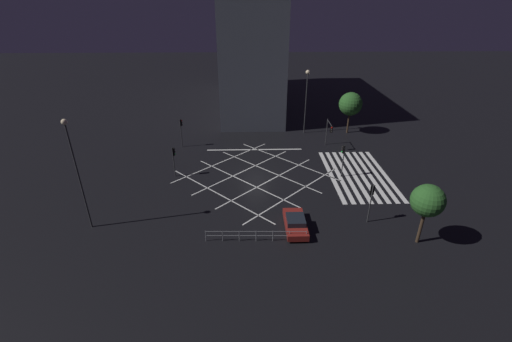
% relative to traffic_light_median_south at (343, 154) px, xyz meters
% --- Properties ---
extents(ground_plane, '(200.00, 200.00, 0.00)m').
position_rel_traffic_light_median_south_xyz_m(ground_plane, '(0.45, 9.81, -2.81)').
color(ground_plane, black).
extents(road_markings, '(19.36, 25.06, 0.01)m').
position_rel_traffic_light_median_south_xyz_m(road_markings, '(0.85, 1.35, -2.81)').
color(road_markings, silver).
rests_on(road_markings, ground_plane).
extents(office_building, '(33.82, 10.06, 22.76)m').
position_rel_traffic_light_median_south_xyz_m(office_building, '(31.92, 9.81, 8.57)').
color(office_building, '#4C515B').
rests_on(office_building, ground_plane).
extents(traffic_light_median_south, '(0.36, 0.39, 3.93)m').
position_rel_traffic_light_median_south_xyz_m(traffic_light_median_south, '(0.00, 0.00, 0.00)').
color(traffic_light_median_south, '#2D2D30').
rests_on(traffic_light_median_south, ground_plane).
extents(traffic_light_sw_main, '(0.39, 0.36, 3.86)m').
position_rel_traffic_light_median_south_xyz_m(traffic_light_sw_main, '(-8.89, -0.27, -0.05)').
color(traffic_light_sw_main, '#2D2D30').
rests_on(traffic_light_sw_main, ground_plane).
extents(traffic_light_median_north, '(0.36, 0.39, 3.61)m').
position_rel_traffic_light_median_south_xyz_m(traffic_light_median_north, '(0.62, 19.11, -0.22)').
color(traffic_light_median_north, '#2D2D30').
rests_on(traffic_light_median_north, ground_plane).
extents(traffic_light_ne_cross, '(0.36, 0.39, 4.01)m').
position_rel_traffic_light_median_south_xyz_m(traffic_light_ne_cross, '(9.40, 19.71, 0.06)').
color(traffic_light_ne_cross, '#2D2D30').
rests_on(traffic_light_ne_cross, ground_plane).
extents(traffic_light_se_main, '(2.76, 0.36, 3.76)m').
position_rel_traffic_light_median_south_xyz_m(traffic_light_se_main, '(8.21, -0.28, -0.03)').
color(traffic_light_se_main, '#2D2D30').
rests_on(traffic_light_se_main, ground_plane).
extents(street_lamp_east, '(0.48, 0.48, 10.21)m').
position_rel_traffic_light_median_south_xyz_m(street_lamp_east, '(-9.05, 24.99, 3.94)').
color(street_lamp_east, '#2D2D30').
rests_on(street_lamp_east, ground_plane).
extents(street_lamp_west, '(0.62, 0.62, 9.43)m').
position_rel_traffic_light_median_south_xyz_m(street_lamp_west, '(14.40, 2.06, 4.35)').
color(street_lamp_west, '#2D2D30').
rests_on(street_lamp_west, ground_plane).
extents(street_tree_near, '(2.68, 2.68, 5.47)m').
position_rel_traffic_light_median_south_xyz_m(street_tree_near, '(-11.99, -3.59, 1.29)').
color(street_tree_near, '#38281C').
rests_on(street_tree_near, ground_plane).
extents(street_tree_far, '(3.42, 3.42, 6.20)m').
position_rel_traffic_light_median_south_xyz_m(street_tree_far, '(14.34, -4.61, 1.66)').
color(street_tree_far, '#38281C').
rests_on(street_tree_far, ground_plane).
extents(waiting_car, '(4.38, 1.84, 1.25)m').
position_rel_traffic_light_median_south_xyz_m(waiting_car, '(-9.85, 6.58, -2.21)').
color(waiting_car, maroon).
rests_on(waiting_car, ground_plane).
extents(pedestrian_railing, '(0.29, 8.61, 1.05)m').
position_rel_traffic_light_median_south_xyz_m(pedestrian_railing, '(-11.52, 10.14, -2.14)').
color(pedestrian_railing, gray).
rests_on(pedestrian_railing, ground_plane).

